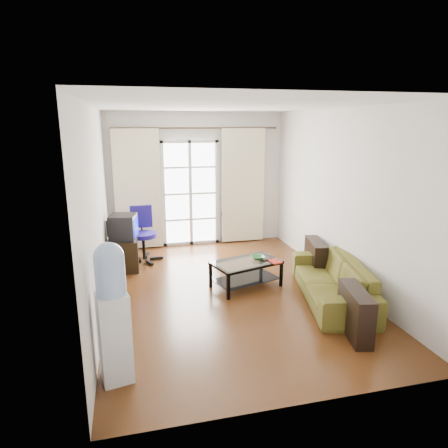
# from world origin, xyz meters

# --- Properties ---
(floor) EXTENTS (5.20, 5.20, 0.00)m
(floor) POSITION_xyz_m (0.00, 0.00, 0.00)
(floor) COLOR #5B3215
(floor) RESTS_ON ground
(ceiling) EXTENTS (5.20, 5.20, 0.00)m
(ceiling) POSITION_xyz_m (0.00, 0.00, 2.70)
(ceiling) COLOR white
(ceiling) RESTS_ON wall_back
(wall_back) EXTENTS (3.60, 0.02, 2.70)m
(wall_back) POSITION_xyz_m (0.00, 2.60, 1.35)
(wall_back) COLOR white
(wall_back) RESTS_ON floor
(wall_front) EXTENTS (3.60, 0.02, 2.70)m
(wall_front) POSITION_xyz_m (0.00, -2.60, 1.35)
(wall_front) COLOR white
(wall_front) RESTS_ON floor
(wall_left) EXTENTS (0.02, 5.20, 2.70)m
(wall_left) POSITION_xyz_m (-1.80, 0.00, 1.35)
(wall_left) COLOR white
(wall_left) RESTS_ON floor
(wall_right) EXTENTS (0.02, 5.20, 2.70)m
(wall_right) POSITION_xyz_m (1.80, 0.00, 1.35)
(wall_right) COLOR white
(wall_right) RESTS_ON floor
(french_door) EXTENTS (1.16, 0.06, 2.15)m
(french_door) POSITION_xyz_m (-0.15, 2.54, 1.07)
(french_door) COLOR white
(french_door) RESTS_ON wall_back
(curtain_rod) EXTENTS (3.30, 0.04, 0.04)m
(curtain_rod) POSITION_xyz_m (0.00, 2.50, 2.38)
(curtain_rod) COLOR #4C3F2D
(curtain_rod) RESTS_ON wall_back
(curtain_left) EXTENTS (0.90, 0.07, 2.35)m
(curtain_left) POSITION_xyz_m (-1.20, 2.48, 1.20)
(curtain_left) COLOR #FFF9CD
(curtain_left) RESTS_ON curtain_rod
(curtain_right) EXTENTS (0.90, 0.07, 2.35)m
(curtain_right) POSITION_xyz_m (0.95, 2.48, 1.20)
(curtain_right) COLOR #FFF9CD
(curtain_right) RESTS_ON curtain_rod
(radiator) EXTENTS (0.64, 0.12, 0.64)m
(radiator) POSITION_xyz_m (0.80, 2.50, 0.33)
(radiator) COLOR gray
(radiator) RESTS_ON floor
(sofa) EXTENTS (2.33, 1.64, 0.58)m
(sofa) POSITION_xyz_m (1.37, -0.63, 0.29)
(sofa) COLOR brown
(sofa) RESTS_ON floor
(coffee_table) EXTENTS (1.15, 0.86, 0.42)m
(coffee_table) POSITION_xyz_m (0.31, 0.10, 0.27)
(coffee_table) COLOR silver
(coffee_table) RESTS_ON floor
(bowl) EXTENTS (0.21, 0.21, 0.05)m
(bowl) POSITION_xyz_m (0.52, 0.16, 0.44)
(bowl) COLOR green
(bowl) RESTS_ON coffee_table
(book) EXTENTS (0.20, 0.24, 0.02)m
(book) POSITION_xyz_m (0.65, -0.05, 0.42)
(book) COLOR #B31618
(book) RESTS_ON coffee_table
(remote) EXTENTS (0.17, 0.09, 0.02)m
(remote) POSITION_xyz_m (0.63, 0.05, 0.42)
(remote) COLOR black
(remote) RESTS_ON coffee_table
(tv_stand) EXTENTS (0.52, 0.76, 0.54)m
(tv_stand) POSITION_xyz_m (-1.52, 1.42, 0.27)
(tv_stand) COLOR black
(tv_stand) RESTS_ON floor
(crt_tv) EXTENTS (0.53, 0.53, 0.42)m
(crt_tv) POSITION_xyz_m (-1.52, 1.37, 0.75)
(crt_tv) COLOR black
(crt_tv) RESTS_ON tv_stand
(task_chair) EXTENTS (0.72, 0.72, 1.00)m
(task_chair) POSITION_xyz_m (-1.17, 1.73, 0.30)
(task_chair) COLOR black
(task_chair) RESTS_ON floor
(water_cooler) EXTENTS (0.34, 0.34, 1.41)m
(water_cooler) POSITION_xyz_m (-1.60, -1.82, 0.74)
(water_cooler) COLOR silver
(water_cooler) RESTS_ON floor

